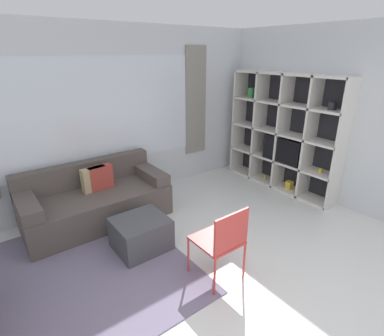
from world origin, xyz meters
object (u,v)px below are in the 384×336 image
(shelving_unit, at_px, (284,133))
(folding_chair, at_px, (222,239))
(ottoman, at_px, (141,234))
(couch_main, at_px, (96,201))

(shelving_unit, distance_m, folding_chair, 2.81)
(ottoman, height_order, folding_chair, folding_chair)
(shelving_unit, height_order, ottoman, shelving_unit)
(shelving_unit, xyz_separation_m, ottoman, (-2.92, -0.18, -0.78))
(shelving_unit, relative_size, ottoman, 3.39)
(folding_chair, bearing_deg, shelving_unit, -154.56)
(shelving_unit, height_order, folding_chair, shelving_unit)
(couch_main, distance_m, folding_chair, 2.11)
(shelving_unit, relative_size, folding_chair, 2.46)
(shelving_unit, height_order, couch_main, shelving_unit)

